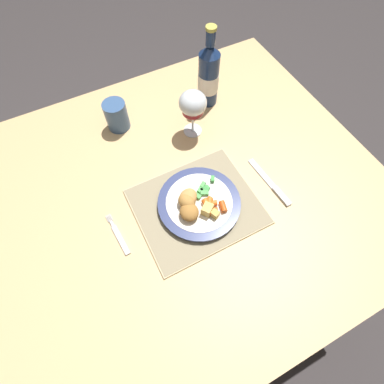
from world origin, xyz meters
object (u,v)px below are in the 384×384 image
Objects in this scene: dinner_plate at (199,203)px; table_knife at (273,186)px; fork at (119,237)px; bottle at (208,76)px; wine_glass at (193,105)px; drinking_cup at (116,115)px; dining_table at (183,202)px.

table_knife is (0.23, -0.04, -0.01)m from dinner_plate.
dinner_plate reaches higher than fork.
dinner_plate is at bearing -121.93° from bottle.
table_knife is 1.17× the size of wine_glass.
bottle is at bearing 36.73° from fork.
fork is 0.41m from drinking_cup.
fork is 0.71× the size of table_knife.
table_knife is 0.42m from bottle.
table_knife is at bearing -10.83° from dinner_plate.
dining_table is 5.05× the size of dinner_plate.
drinking_cup is at bearing 103.67° from dining_table.
drinking_cup is (-0.08, 0.32, 0.14)m from dining_table.
drinking_cup reaches higher than fork.
dinner_plate reaches higher than dining_table.
wine_glass reaches higher than dining_table.
fork is 0.47m from table_knife.
dinner_plate is 1.76× the size of fork.
dinner_plate reaches higher than table_knife.
bottle is at bearing 58.07° from dinner_plate.
dining_table is 0.31m from wine_glass.
fork is (-0.24, 0.01, -0.01)m from dinner_plate.
bottle is at bearing -5.69° from drinking_cup.
table_knife reaches higher than dining_table.
table_knife is 1.91× the size of drinking_cup.
dinner_plate is 1.25× the size of table_knife.
bottle reaches higher than table_knife.
wine_glass is (0.13, 0.19, 0.20)m from dining_table.
dinner_plate is at bearing 169.17° from table_knife.
dining_table is at bearing -130.10° from bottle.
bottle reaches higher than drinking_cup.
table_knife is at bearing -25.14° from dining_table.
drinking_cup is at bearing 174.31° from bottle.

